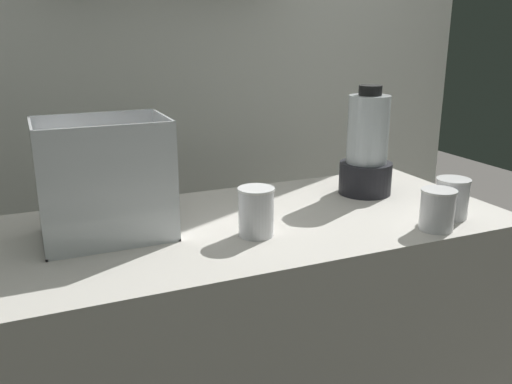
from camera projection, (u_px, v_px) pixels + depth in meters
counter at (256, 362)px, 1.62m from camera, size 1.40×0.64×0.90m
back_wall_unit at (175, 67)px, 2.06m from camera, size 2.60×0.24×2.50m
carrot_display_bin at (106, 199)px, 1.35m from camera, size 0.31×0.22×0.30m
blender_pitcher at (367, 150)px, 1.69m from camera, size 0.16×0.16×0.34m
juice_cup_beet_far_left at (256, 215)px, 1.36m from camera, size 0.09×0.09×0.13m
juice_cup_mango_left at (437, 212)px, 1.41m from camera, size 0.09×0.09×0.11m
juice_cup_orange_middle at (452, 200)px, 1.50m from camera, size 0.09×0.09×0.11m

